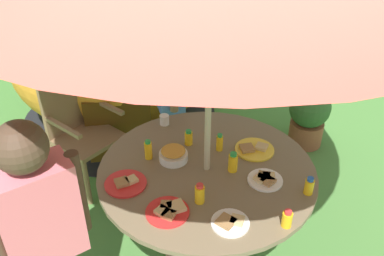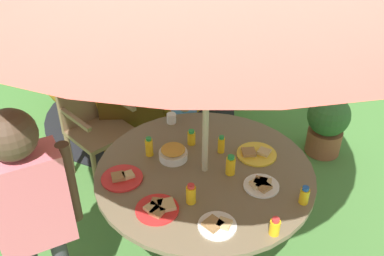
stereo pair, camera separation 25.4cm
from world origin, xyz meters
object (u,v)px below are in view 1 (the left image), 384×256
at_px(child_in_blue_shirt, 167,75).
at_px(juice_bottle_spot_a, 200,194).
at_px(juice_bottle_back_edge, 287,219).
at_px(juice_bottle_near_left, 309,186).
at_px(plate_far_right, 254,149).
at_px(juice_bottle_front_edge, 189,138).
at_px(juice_bottle_mid_right, 148,150).
at_px(snack_bowl, 173,154).
at_px(juice_bottle_near_right, 220,143).
at_px(wooden_chair, 78,123).
at_px(potted_plant, 309,115).
at_px(plate_mid_left, 265,179).
at_px(plate_center_back, 126,183).
at_px(garden_table, 206,188).
at_px(child_in_pink_shirt, 39,214).
at_px(cup_near, 164,120).
at_px(juice_bottle_spot_b, 233,162).
at_px(plate_center_front, 230,222).
at_px(dome_tent, 115,59).
at_px(plate_far_left, 168,211).

height_order(child_in_blue_shirt, juice_bottle_spot_a, child_in_blue_shirt).
bearing_deg(juice_bottle_back_edge, juice_bottle_near_left, 43.25).
height_order(plate_far_right, juice_bottle_front_edge, juice_bottle_front_edge).
distance_m(child_in_blue_shirt, juice_bottle_front_edge, 0.74).
bearing_deg(juice_bottle_mid_right, snack_bowl, -19.82).
relative_size(juice_bottle_near_right, juice_bottle_back_edge, 1.16).
height_order(juice_bottle_near_right, juice_bottle_front_edge, juice_bottle_near_right).
height_order(wooden_chair, juice_bottle_spot_a, wooden_chair).
distance_m(juice_bottle_near_left, juice_bottle_near_right, 0.63).
xyz_separation_m(potted_plant, plate_mid_left, (-0.92, -1.23, 0.43)).
bearing_deg(snack_bowl, plate_center_back, -151.75).
distance_m(child_in_blue_shirt, juice_bottle_near_right, 0.86).
bearing_deg(garden_table, child_in_pink_shirt, -157.91).
distance_m(wooden_chair, juice_bottle_mid_right, 0.97).
distance_m(potted_plant, plate_center_back, 2.08).
xyz_separation_m(plate_mid_left, juice_bottle_spot_a, (-0.41, -0.09, 0.04)).
height_order(snack_bowl, plate_far_right, snack_bowl).
bearing_deg(plate_far_right, cup_near, 140.21).
relative_size(wooden_chair, child_in_blue_shirt, 0.73).
xyz_separation_m(child_in_blue_shirt, juice_bottle_back_edge, (0.35, -1.54, -0.10)).
relative_size(potted_plant, juice_bottle_back_edge, 5.56).
bearing_deg(juice_bottle_back_edge, plate_mid_left, 86.95).
height_order(juice_bottle_near_right, juice_bottle_spot_a, juice_bottle_spot_a).
bearing_deg(juice_bottle_spot_b, juice_bottle_near_left, -38.55).
height_order(wooden_chair, juice_bottle_front_edge, wooden_chair).
relative_size(juice_bottle_front_edge, cup_near, 1.48).
height_order(plate_center_front, plate_mid_left, same).
bearing_deg(plate_far_right, child_in_pink_shirt, -158.83).
xyz_separation_m(plate_center_front, juice_bottle_front_edge, (-0.06, 0.74, 0.04)).
bearing_deg(plate_center_front, juice_bottle_back_edge, -14.56).
distance_m(juice_bottle_mid_right, juice_bottle_back_edge, 0.95).
height_order(garden_table, juice_bottle_spot_a, juice_bottle_spot_a).
height_order(garden_table, child_in_blue_shirt, child_in_blue_shirt).
distance_m(plate_far_right, juice_bottle_spot_a, 0.60).
xyz_separation_m(plate_center_front, juice_bottle_near_left, (0.50, 0.13, 0.04)).
relative_size(dome_tent, plate_far_left, 8.80).
bearing_deg(cup_near, plate_center_back, -118.97).
xyz_separation_m(juice_bottle_near_right, juice_bottle_front_edge, (-0.18, 0.11, -0.01)).
xyz_separation_m(child_in_blue_shirt, plate_center_back, (-0.43, -1.04, -0.13)).
bearing_deg(juice_bottle_spot_b, wooden_chair, 132.00).
bearing_deg(plate_far_left, snack_bowl, 76.31).
height_order(dome_tent, plate_center_back, dome_tent).
xyz_separation_m(snack_bowl, juice_bottle_spot_b, (0.33, -0.18, 0.02)).
bearing_deg(plate_center_front, plate_far_left, 153.46).
height_order(child_in_blue_shirt, juice_bottle_near_right, child_in_blue_shirt).
relative_size(plate_center_front, plate_far_right, 0.80).
xyz_separation_m(snack_bowl, plate_mid_left, (0.49, -0.31, -0.03)).
height_order(garden_table, plate_center_front, plate_center_front).
xyz_separation_m(juice_bottle_near_left, juice_bottle_back_edge, (-0.22, -0.20, -0.00)).
xyz_separation_m(juice_bottle_near_left, juice_bottle_spot_b, (-0.36, 0.28, 0.01)).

